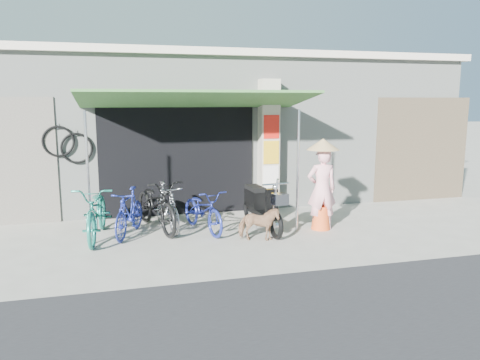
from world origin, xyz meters
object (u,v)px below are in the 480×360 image
object	(u,v)px
bike_teal	(98,212)
bike_silver	(167,207)
bike_navy	(203,210)
street_dog	(259,224)
bike_blue	(129,212)
moped	(261,206)
bike_black	(156,204)
nun	(322,185)

from	to	relation	value
bike_teal	bike_silver	bearing A→B (deg)	17.32
bike_navy	street_dog	distance (m)	1.24
bike_navy	bike_blue	bearing A→B (deg)	162.45
moped	street_dog	bearing A→B (deg)	-116.20
bike_black	moped	world-z (taller)	moped
bike_teal	bike_silver	size ratio (longest dim) A/B	1.24
bike_black	bike_silver	bearing A→B (deg)	-38.10
bike_blue	bike_black	bearing A→B (deg)	48.87
bike_blue	moped	distance (m)	2.54
bike_blue	bike_teal	bearing A→B (deg)	-153.61
street_dog	bike_navy	bearing A→B (deg)	61.43
bike_silver	street_dog	distance (m)	1.92
bike_teal	bike_navy	world-z (taller)	bike_teal
bike_blue	bike_navy	bearing A→B (deg)	18.60
bike_blue	street_dog	xyz separation A→B (m)	(2.26, -0.94, -0.14)
bike_teal	bike_silver	world-z (taller)	bike_teal
street_dog	moped	distance (m)	0.77
bike_silver	street_dog	bearing A→B (deg)	-46.76
bike_black	bike_teal	bearing A→B (deg)	-178.58
bike_blue	bike_silver	distance (m)	0.75
bike_teal	moped	xyz separation A→B (m)	(3.09, -0.18, -0.04)
bike_teal	nun	world-z (taller)	nun
bike_silver	bike_navy	bearing A→B (deg)	-30.83
bike_teal	bike_navy	bearing A→B (deg)	6.07
bike_black	street_dog	world-z (taller)	bike_black
bike_teal	moped	size ratio (longest dim) A/B	1.05
street_dog	nun	bearing A→B (deg)	-55.41
bike_silver	moped	xyz separation A→B (m)	(1.80, -0.44, 0.00)
bike_blue	bike_black	world-z (taller)	bike_black
bike_black	nun	bearing A→B (deg)	-29.61
bike_black	bike_silver	xyz separation A→B (m)	(0.19, -0.08, -0.04)
bike_black	bike_navy	distance (m)	0.94
bike_blue	bike_navy	xyz separation A→B (m)	(1.40, -0.05, -0.03)
bike_teal	bike_blue	bearing A→B (deg)	11.61
moped	nun	world-z (taller)	nun
bike_silver	nun	xyz separation A→B (m)	(2.97, -0.70, 0.42)
bike_black	moped	size ratio (longest dim) A/B	1.06
street_dog	moped	bearing A→B (deg)	-3.25
bike_black	nun	xyz separation A→B (m)	(3.16, -0.78, 0.37)
street_dog	nun	xyz separation A→B (m)	(1.43, 0.45, 0.57)
bike_silver	bike_black	bearing A→B (deg)	147.58
bike_navy	bike_teal	bearing A→B (deg)	164.70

